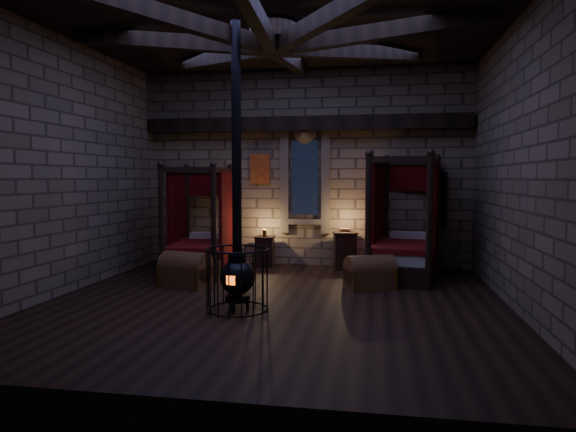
% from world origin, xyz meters
% --- Properties ---
extents(room, '(7.02, 7.02, 4.29)m').
position_xyz_m(room, '(-0.00, 0.09, 3.74)').
color(room, black).
rests_on(room, ground).
extents(bed_left, '(1.30, 2.12, 2.10)m').
position_xyz_m(bed_left, '(-1.96, 2.24, 0.52)').
color(bed_left, black).
rests_on(bed_left, ground).
extents(bed_right, '(1.48, 2.33, 2.27)m').
position_xyz_m(bed_right, '(2.09, 2.47, 0.56)').
color(bed_right, black).
rests_on(bed_right, ground).
extents(trunk_left, '(0.95, 0.73, 0.62)m').
position_xyz_m(trunk_left, '(-1.76, 0.90, 0.28)').
color(trunk_left, brown).
rests_on(trunk_left, ground).
extents(trunk_right, '(0.94, 0.80, 0.59)m').
position_xyz_m(trunk_right, '(1.44, 1.24, 0.26)').
color(trunk_right, brown).
rests_on(trunk_right, ground).
extents(nightstand_left, '(0.43, 0.41, 0.80)m').
position_xyz_m(nightstand_left, '(-0.82, 3.11, 0.34)').
color(nightstand_left, black).
rests_on(nightstand_left, ground).
extents(nightstand_right, '(0.56, 0.55, 0.85)m').
position_xyz_m(nightstand_right, '(0.90, 3.08, 0.40)').
color(nightstand_right, black).
rests_on(nightstand_right, ground).
extents(stove, '(0.89, 0.89, 4.05)m').
position_xyz_m(stove, '(-0.40, -0.61, 0.58)').
color(stove, black).
rests_on(stove, ground).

